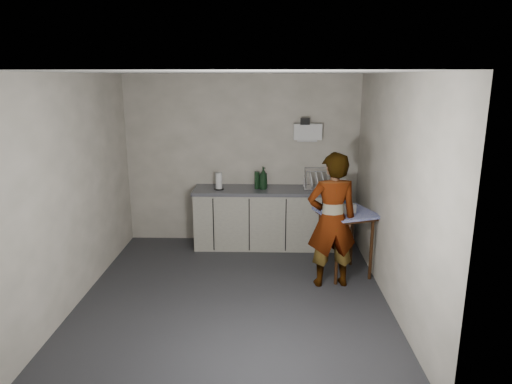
{
  "coord_description": "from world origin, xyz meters",
  "views": [
    {
      "loc": [
        0.38,
        -4.99,
        2.56
      ],
      "look_at": [
        0.25,
        0.45,
        1.18
      ],
      "focal_mm": 32.0,
      "sensor_mm": 36.0,
      "label": 1
    }
  ],
  "objects_px": {
    "dish_rack": "(318,184)",
    "bakery_box": "(340,204)",
    "soap_bottle": "(263,178)",
    "paper_towel": "(219,181)",
    "kitchen_counter": "(267,219)",
    "soda_can": "(263,186)",
    "standing_man": "(332,220)",
    "dark_bottle": "(257,180)",
    "side_table": "(346,220)"
  },
  "relations": [
    {
      "from": "dish_rack",
      "to": "bakery_box",
      "type": "relative_size",
      "value": 1.1
    },
    {
      "from": "soap_bottle",
      "to": "bakery_box",
      "type": "height_order",
      "value": "bakery_box"
    },
    {
      "from": "paper_towel",
      "to": "kitchen_counter",
      "type": "bearing_deg",
      "value": 4.14
    },
    {
      "from": "kitchen_counter",
      "to": "soda_can",
      "type": "relative_size",
      "value": 19.46
    },
    {
      "from": "standing_man",
      "to": "dark_bottle",
      "type": "relative_size",
      "value": 6.46
    },
    {
      "from": "standing_man",
      "to": "dark_bottle",
      "type": "distance_m",
      "value": 1.67
    },
    {
      "from": "standing_man",
      "to": "soap_bottle",
      "type": "xyz_separation_m",
      "value": [
        -0.85,
        1.33,
        0.23
      ]
    },
    {
      "from": "dark_bottle",
      "to": "dish_rack",
      "type": "height_order",
      "value": "dish_rack"
    },
    {
      "from": "soda_can",
      "to": "side_table",
      "type": "bearing_deg",
      "value": -42.48
    },
    {
      "from": "bakery_box",
      "to": "paper_towel",
      "type": "bearing_deg",
      "value": 128.61
    },
    {
      "from": "soda_can",
      "to": "dark_bottle",
      "type": "relative_size",
      "value": 0.44
    },
    {
      "from": "soap_bottle",
      "to": "soda_can",
      "type": "xyz_separation_m",
      "value": [
        -0.01,
        -0.02,
        -0.11
      ]
    },
    {
      "from": "dark_bottle",
      "to": "paper_towel",
      "type": "bearing_deg",
      "value": -173.91
    },
    {
      "from": "side_table",
      "to": "standing_man",
      "type": "xyz_separation_m",
      "value": [
        -0.23,
        -0.32,
        0.09
      ]
    },
    {
      "from": "side_table",
      "to": "dish_rack",
      "type": "height_order",
      "value": "dish_rack"
    },
    {
      "from": "side_table",
      "to": "dark_bottle",
      "type": "relative_size",
      "value": 3.3
    },
    {
      "from": "standing_man",
      "to": "paper_towel",
      "type": "height_order",
      "value": "standing_man"
    },
    {
      "from": "side_table",
      "to": "paper_towel",
      "type": "relative_size",
      "value": 3.39
    },
    {
      "from": "side_table",
      "to": "soap_bottle",
      "type": "height_order",
      "value": "soap_bottle"
    },
    {
      "from": "kitchen_counter",
      "to": "standing_man",
      "type": "bearing_deg",
      "value": -59.74
    },
    {
      "from": "soap_bottle",
      "to": "bakery_box",
      "type": "bearing_deg",
      "value": -44.35
    },
    {
      "from": "soap_bottle",
      "to": "dish_rack",
      "type": "relative_size",
      "value": 0.78
    },
    {
      "from": "kitchen_counter",
      "to": "dark_bottle",
      "type": "xyz_separation_m",
      "value": [
        -0.16,
        0.01,
        0.61
      ]
    },
    {
      "from": "paper_towel",
      "to": "bakery_box",
      "type": "bearing_deg",
      "value": -29.58
    },
    {
      "from": "standing_man",
      "to": "soap_bottle",
      "type": "height_order",
      "value": "standing_man"
    },
    {
      "from": "dark_bottle",
      "to": "standing_man",
      "type": "bearing_deg",
      "value": -55.05
    },
    {
      "from": "bakery_box",
      "to": "soda_can",
      "type": "bearing_deg",
      "value": 114.48
    },
    {
      "from": "paper_towel",
      "to": "side_table",
      "type": "bearing_deg",
      "value": -29.22
    },
    {
      "from": "side_table",
      "to": "dish_rack",
      "type": "relative_size",
      "value": 2.0
    },
    {
      "from": "standing_man",
      "to": "bakery_box",
      "type": "height_order",
      "value": "standing_man"
    },
    {
      "from": "bakery_box",
      "to": "dark_bottle",
      "type": "bearing_deg",
      "value": 115.67
    },
    {
      "from": "standing_man",
      "to": "paper_towel",
      "type": "distance_m",
      "value": 2.0
    },
    {
      "from": "standing_man",
      "to": "soap_bottle",
      "type": "relative_size",
      "value": 5.03
    },
    {
      "from": "paper_towel",
      "to": "standing_man",
      "type": "bearing_deg",
      "value": -40.47
    },
    {
      "from": "paper_towel",
      "to": "dark_bottle",
      "type": "bearing_deg",
      "value": 6.09
    },
    {
      "from": "soap_bottle",
      "to": "kitchen_counter",
      "type": "bearing_deg",
      "value": 14.98
    },
    {
      "from": "dark_bottle",
      "to": "paper_towel",
      "type": "distance_m",
      "value": 0.57
    },
    {
      "from": "paper_towel",
      "to": "bakery_box",
      "type": "xyz_separation_m",
      "value": [
        1.67,
        -0.95,
        -0.08
      ]
    },
    {
      "from": "kitchen_counter",
      "to": "paper_towel",
      "type": "height_order",
      "value": "paper_towel"
    },
    {
      "from": "soap_bottle",
      "to": "bakery_box",
      "type": "xyz_separation_m",
      "value": [
        1.01,
        -0.98,
        -0.13
      ]
    },
    {
      "from": "dark_bottle",
      "to": "dish_rack",
      "type": "xyz_separation_m",
      "value": [
        0.91,
        0.03,
        -0.06
      ]
    },
    {
      "from": "soda_can",
      "to": "paper_towel",
      "type": "height_order",
      "value": "paper_towel"
    },
    {
      "from": "kitchen_counter",
      "to": "dark_bottle",
      "type": "height_order",
      "value": "dark_bottle"
    },
    {
      "from": "soda_can",
      "to": "bakery_box",
      "type": "distance_m",
      "value": 1.4
    },
    {
      "from": "standing_man",
      "to": "dish_rack",
      "type": "height_order",
      "value": "standing_man"
    },
    {
      "from": "side_table",
      "to": "soap_bottle",
      "type": "distance_m",
      "value": 1.52
    },
    {
      "from": "dish_rack",
      "to": "soap_bottle",
      "type": "bearing_deg",
      "value": -176.43
    },
    {
      "from": "soap_bottle",
      "to": "soda_can",
      "type": "distance_m",
      "value": 0.11
    },
    {
      "from": "kitchen_counter",
      "to": "bakery_box",
      "type": "bearing_deg",
      "value": -46.82
    },
    {
      "from": "soap_bottle",
      "to": "soda_can",
      "type": "bearing_deg",
      "value": -108.85
    }
  ]
}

